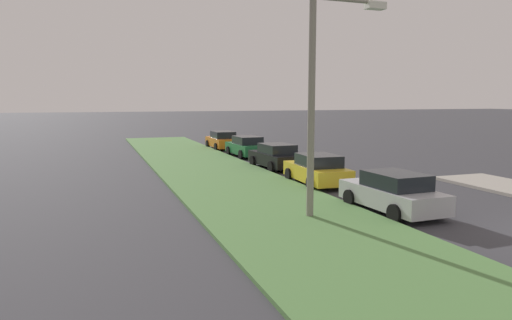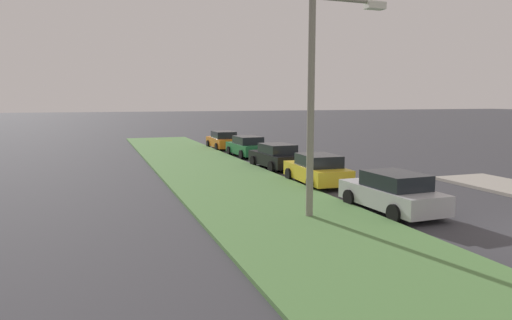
# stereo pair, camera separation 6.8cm
# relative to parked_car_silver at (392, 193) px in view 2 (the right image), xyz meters

# --- Properties ---
(grass_median) EXTENTS (60.00, 6.00, 0.12)m
(grass_median) POSITION_rel_parked_car_silver_xyz_m (5.32, 3.95, -0.66)
(grass_median) COLOR #517F42
(grass_median) RESTS_ON ground
(parked_car_silver) EXTENTS (4.37, 2.16, 1.47)m
(parked_car_silver) POSITION_rel_parked_car_silver_xyz_m (0.00, 0.00, 0.00)
(parked_car_silver) COLOR #B2B5BA
(parked_car_silver) RESTS_ON ground
(parked_car_yellow) EXTENTS (4.37, 2.15, 1.47)m
(parked_car_yellow) POSITION_rel_parked_car_silver_xyz_m (5.92, 0.07, 0.00)
(parked_car_yellow) COLOR gold
(parked_car_yellow) RESTS_ON ground
(parked_car_black) EXTENTS (4.40, 2.22, 1.47)m
(parked_car_black) POSITION_rel_parked_car_silver_xyz_m (11.50, -0.04, 0.00)
(parked_car_black) COLOR black
(parked_car_black) RESTS_ON ground
(parked_car_green) EXTENTS (4.37, 2.16, 1.47)m
(parked_car_green) POSITION_rel_parked_car_silver_xyz_m (17.58, -0.21, 0.00)
(parked_car_green) COLOR #1E6B38
(parked_car_green) RESTS_ON ground
(parked_car_orange) EXTENTS (4.33, 2.07, 1.47)m
(parked_car_orange) POSITION_rel_parked_car_silver_xyz_m (23.17, 0.04, 0.00)
(parked_car_orange) COLOR orange
(parked_car_orange) RESTS_ON ground
(streetlight) EXTENTS (0.39, 2.87, 7.50)m
(streetlight) POSITION_rel_parked_car_silver_xyz_m (0.11, 2.91, 3.67)
(streetlight) COLOR gray
(streetlight) RESTS_ON ground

